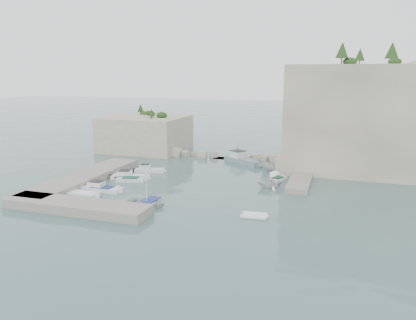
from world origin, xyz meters
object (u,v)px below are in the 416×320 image
(tender_east_d, at_px, (275,171))
(motorboat_c, at_px, (131,181))
(motorboat_a, at_px, (150,172))
(work_boat, at_px, (244,163))
(motorboat_e, at_px, (83,196))
(tender_east_c, at_px, (275,179))
(inflatable_dinghy, at_px, (254,217))
(tender_east_a, at_px, (270,188))
(motorboat_b, at_px, (130,179))
(tender_east_b, at_px, (277,181))
(motorboat_d, at_px, (102,191))
(rowboat, at_px, (147,205))

(tender_east_d, bearing_deg, motorboat_c, 112.36)
(motorboat_a, distance_m, work_boat, 17.28)
(motorboat_e, bearing_deg, tender_east_c, 36.74)
(inflatable_dinghy, xyz_separation_m, tender_east_a, (-0.38, 12.53, 0.00))
(tender_east_c, relative_size, work_boat, 0.55)
(motorboat_a, distance_m, motorboat_c, 6.15)
(inflatable_dinghy, height_order, tender_east_d, tender_east_d)
(tender_east_d, bearing_deg, motorboat_b, 108.64)
(motorboat_a, distance_m, motorboat_b, 4.92)
(tender_east_c, distance_m, work_boat, 11.81)
(tender_east_b, bearing_deg, tender_east_a, -170.33)
(motorboat_b, distance_m, motorboat_e, 10.11)
(work_boat, bearing_deg, motorboat_e, -87.06)
(tender_east_a, xyz_separation_m, work_boat, (-7.22, 14.55, 0.00))
(motorboat_d, bearing_deg, motorboat_a, 84.82)
(motorboat_c, height_order, tender_east_c, same)
(motorboat_c, xyz_separation_m, motorboat_e, (-2.17, -8.70, 0.00))
(motorboat_a, xyz_separation_m, motorboat_d, (-1.25, -11.90, 0.00))
(tender_east_d, bearing_deg, tender_east_c, 176.91)
(motorboat_b, xyz_separation_m, tender_east_b, (21.50, 5.54, 0.00))
(tender_east_d, bearing_deg, inflatable_dinghy, 170.63)
(motorboat_b, relative_size, tender_east_b, 1.56)
(motorboat_d, bearing_deg, tender_east_d, 44.11)
(motorboat_c, xyz_separation_m, motorboat_d, (-1.16, -5.76, 0.00))
(tender_east_d, bearing_deg, motorboat_e, 123.34)
(motorboat_c, relative_size, tender_east_b, 1.16)
(motorboat_c, relative_size, motorboat_d, 0.75)
(tender_east_a, bearing_deg, work_boat, 1.86)
(motorboat_a, height_order, motorboat_b, same)
(motorboat_e, height_order, work_boat, work_boat)
(motorboat_d, xyz_separation_m, work_boat, (14.16, 23.38, 0.00))
(rowboat, xyz_separation_m, tender_east_d, (11.85, 22.97, 0.00))
(motorboat_b, bearing_deg, motorboat_e, -111.05)
(rowboat, distance_m, tender_east_c, 21.81)
(tender_east_c, bearing_deg, rowboat, 130.34)
(inflatable_dinghy, relative_size, tender_east_b, 0.76)
(inflatable_dinghy, distance_m, work_boat, 28.12)
(inflatable_dinghy, xyz_separation_m, tender_east_d, (-1.31, 22.96, 0.00))
(motorboat_b, xyz_separation_m, work_boat, (13.79, 16.32, 0.00))
(motorboat_c, xyz_separation_m, rowboat, (7.45, -9.46, 0.00))
(inflatable_dinghy, bearing_deg, motorboat_c, 151.60)
(motorboat_d, relative_size, inflatable_dinghy, 2.03)
(motorboat_a, height_order, work_boat, work_boat)
(motorboat_d, relative_size, rowboat, 1.28)
(motorboat_b, distance_m, motorboat_c, 1.53)
(motorboat_a, relative_size, inflatable_dinghy, 1.73)
(motorboat_b, relative_size, tender_east_a, 1.70)
(tender_east_b, bearing_deg, motorboat_a, 108.95)
(rowboat, bearing_deg, tender_east_d, -23.83)
(tender_east_a, xyz_separation_m, tender_east_b, (0.49, 3.77, 0.00))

